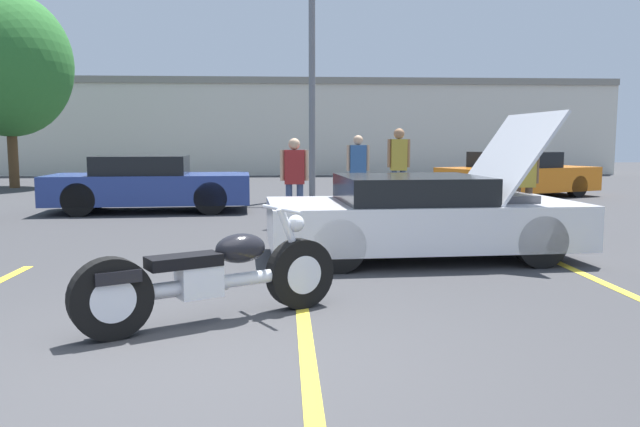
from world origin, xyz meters
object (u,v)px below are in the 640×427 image
motorcycle (213,277)px  spectator_far_lot (524,177)px  show_car_hood_open (423,216)px  parked_car_mid_row (149,184)px  parked_car_right_row (518,176)px  tree_background (8,65)px  spectator_near_motorcycle (358,166)px  spectator_by_show_car (294,175)px  spectator_midground (399,161)px  light_pole (315,26)px

motorcycle → spectator_far_lot: spectator_far_lot is taller
motorcycle → show_car_hood_open: (2.48, 2.89, 0.17)m
motorcycle → parked_car_mid_row: bearing=76.1°
parked_car_right_row → tree_background: bearing=141.8°
spectator_near_motorcycle → spectator_far_lot: (2.33, -3.85, -0.04)m
motorcycle → spectator_by_show_car: bearing=53.1°
tree_background → show_car_hood_open: size_ratio=1.53×
show_car_hood_open → parked_car_right_row: (4.65, 8.85, 0.04)m
tree_background → spectator_midground: (11.61, -7.32, -2.93)m
show_car_hood_open → spectator_by_show_car: 3.57m
spectator_near_motorcycle → spectator_midground: bearing=-0.8°
parked_car_mid_row → spectator_by_show_car: bearing=-43.6°
show_car_hood_open → spectator_far_lot: size_ratio=2.57×
light_pole → show_car_hood_open: light_pole is taller
motorcycle → show_car_hood_open: 3.81m
tree_background → spectator_by_show_car: size_ratio=3.98×
parked_car_mid_row → motorcycle: bearing=-78.5°
tree_background → motorcycle: bearing=-62.4°
parked_car_right_row → spectator_far_lot: 7.29m
show_car_hood_open → parked_car_right_row: size_ratio=0.87×
spectator_near_motorcycle → spectator_far_lot: 4.50m
show_car_hood_open → spectator_far_lot: 2.97m
motorcycle → spectator_midground: (3.22, 8.74, 0.72)m
motorcycle → spectator_far_lot: 6.76m
spectator_near_motorcycle → spectator_midground: (0.93, -0.01, 0.11)m
motorcycle → show_car_hood_open: show_car_hood_open is taller
parked_car_mid_row → light_pole: bearing=38.2°
spectator_far_lot → spectator_by_show_car: bearing=163.8°
show_car_hood_open → spectator_by_show_car: size_ratio=2.60×
show_car_hood_open → spectator_near_motorcycle: (-0.19, 5.86, 0.44)m
parked_car_mid_row → spectator_midground: bearing=-3.1°
tree_background → spectator_far_lot: 17.42m
motorcycle → spectator_by_show_car: 6.10m
show_car_hood_open → spectator_by_show_car: bearing=114.3°
show_car_hood_open → spectator_by_show_car: show_car_hood_open is taller
parked_car_mid_row → spectator_midground: (5.59, 0.07, 0.51)m
motorcycle → parked_car_mid_row: size_ratio=0.49×
tree_background → parked_car_mid_row: bearing=-50.9°
light_pole → spectator_far_lot: (3.15, -7.23, -3.71)m
parked_car_mid_row → parked_car_right_row: 9.99m
tree_background → spectator_near_motorcycle: bearing=-34.4°
spectator_near_motorcycle → spectator_far_lot: size_ratio=1.04×
show_car_hood_open → parked_car_right_row: bearing=58.5°
tree_background → spectator_by_show_car: 13.97m
parked_car_mid_row → spectator_by_show_car: spectator_by_show_car is taller
light_pole → show_car_hood_open: size_ratio=2.05×
spectator_near_motorcycle → show_car_hood_open: bearing=-88.2°
parked_car_mid_row → show_car_hood_open: bearing=-53.8°
tree_background → spectator_by_show_car: bearing=-47.5°
spectator_far_lot → spectator_midground: bearing=110.1°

